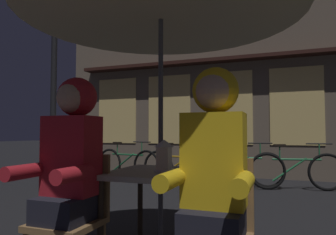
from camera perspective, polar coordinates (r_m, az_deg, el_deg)
cafe_table at (r=2.31m, az=-1.37°, el=-12.32°), size 0.72×0.72×0.74m
lantern at (r=2.25m, az=-0.72°, el=-6.86°), size 0.11×0.11×0.23m
chair_left at (r=2.26m, az=-16.96°, el=-16.31°), size 0.40×0.40×0.87m
chair_right at (r=1.87m, az=8.81°, el=-19.30°), size 0.40×0.40×0.87m
person_left_hooded at (r=2.15m, az=-17.74°, el=-7.31°), size 0.45×0.56×1.40m
person_right_hooded at (r=1.74m, az=8.35°, el=-8.51°), size 0.45×0.56×1.40m
shopfront_building at (r=7.81m, az=16.75°, el=12.66°), size 10.00×0.93×6.20m
street_lamp at (r=5.96m, az=-20.19°, el=13.88°), size 0.32×0.32×3.88m
bicycle_nearest at (r=6.85m, az=-7.54°, el=-8.44°), size 1.66×0.37×0.84m
bicycle_second at (r=6.19m, az=2.43°, el=-9.06°), size 1.68×0.19×0.84m
bicycle_third at (r=6.04m, az=12.95°, el=-9.15°), size 1.66×0.39×0.84m
bicycle_fourth at (r=6.03m, az=22.60°, el=-9.02°), size 1.65×0.41×0.84m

